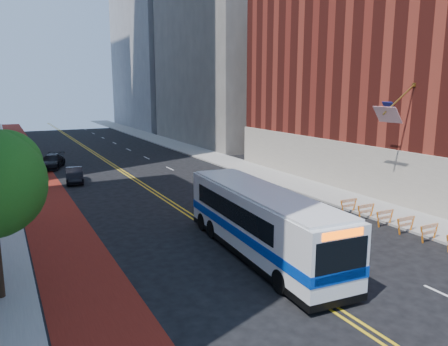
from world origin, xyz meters
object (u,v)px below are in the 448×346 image
at_px(transit_bus, 260,221).
at_px(car_b, 74,175).
at_px(car_a, 23,178).
at_px(car_c, 52,162).

distance_m(transit_bus, car_b, 22.83).
distance_m(car_a, car_b, 4.17).
relative_size(transit_bus, car_c, 2.52).
relative_size(car_b, car_c, 0.82).
distance_m(transit_bus, car_c, 31.22).
height_order(transit_bus, car_b, transit_bus).
bearing_deg(car_a, transit_bus, -64.00).
bearing_deg(car_b, transit_bus, -68.57).
bearing_deg(car_a, car_c, 71.40).
relative_size(transit_bus, car_b, 3.08).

